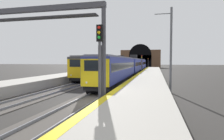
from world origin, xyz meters
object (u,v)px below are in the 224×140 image
(train_adjacent_platform, at_px, (121,64))
(catenary_mast_near, at_px, (171,50))
(railway_signal_far, at_px, (148,62))
(railway_signal_mid, at_px, (142,63))
(train_main_approaching, at_px, (133,65))
(railway_signal_near, at_px, (100,59))
(overhead_signal_gantry, at_px, (43,30))

(train_adjacent_platform, distance_m, catenary_mast_near, 37.08)
(catenary_mast_near, bearing_deg, train_adjacent_platform, 18.13)
(railway_signal_far, xyz_separation_m, catenary_mast_near, (-64.57, -4.87, 1.58))
(railway_signal_mid, relative_size, railway_signal_far, 1.01)
(railway_signal_mid, bearing_deg, train_adjacent_platform, -140.11)
(train_main_approaching, relative_size, railway_signal_near, 10.67)
(train_main_approaching, distance_m, railway_signal_near, 32.97)
(railway_signal_near, distance_m, railway_signal_mid, 35.20)
(railway_signal_mid, height_order, railway_signal_far, railway_signal_mid)
(train_main_approaching, xyz_separation_m, railway_signal_far, (39.63, -1.74, 0.57))
(train_adjacent_platform, height_order, catenary_mast_near, catenary_mast_near)
(railway_signal_far, bearing_deg, train_main_approaching, -2.51)
(railway_signal_mid, height_order, catenary_mast_near, catenary_mast_near)
(train_adjacent_platform, height_order, railway_signal_far, train_adjacent_platform)
(train_main_approaching, distance_m, railway_signal_mid, 2.94)
(railway_signal_near, bearing_deg, railway_signal_far, -180.00)
(railway_signal_mid, bearing_deg, train_main_approaching, -37.21)
(railway_signal_near, distance_m, catenary_mast_near, 9.39)
(railway_signal_mid, bearing_deg, overhead_signal_gantry, -6.86)
(railway_signal_mid, xyz_separation_m, railway_signal_far, (37.34, -0.00, -0.03))
(train_main_approaching, distance_m, catenary_mast_near, 25.89)
(train_main_approaching, bearing_deg, railway_signal_mid, 142.45)
(train_main_approaching, distance_m, overhead_signal_gantry, 32.85)
(railway_signal_far, bearing_deg, catenary_mast_near, 4.31)
(railway_signal_near, height_order, overhead_signal_gantry, overhead_signal_gantry)
(railway_signal_near, xyz_separation_m, railway_signal_mid, (35.19, 0.00, -0.54))
(railway_signal_mid, relative_size, overhead_signal_gantry, 0.51)
(railway_signal_near, relative_size, overhead_signal_gantry, 0.60)
(train_adjacent_platform, bearing_deg, railway_signal_near, 9.91)
(railway_signal_far, bearing_deg, overhead_signal_gantry, -3.32)
(railway_signal_near, relative_size, railway_signal_far, 1.19)
(railway_signal_near, relative_size, railway_signal_mid, 1.18)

